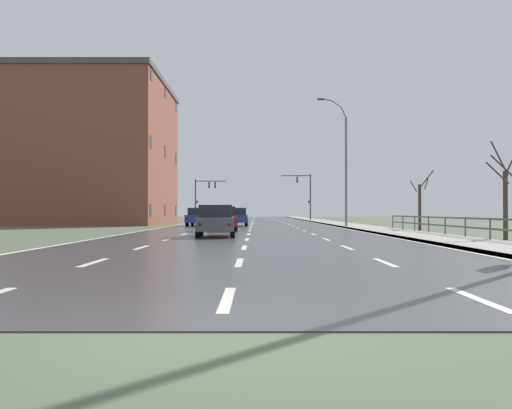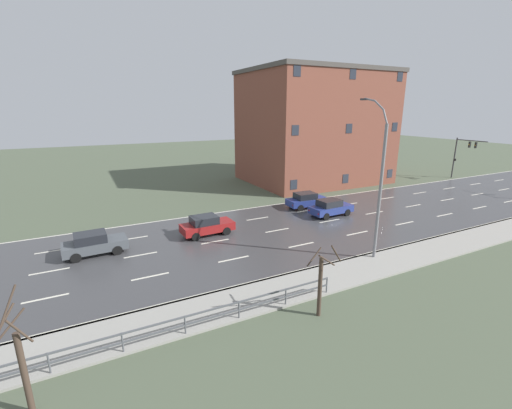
% 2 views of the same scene
% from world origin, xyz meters
% --- Properties ---
extents(ground_plane, '(160.00, 160.00, 0.12)m').
position_xyz_m(ground_plane, '(0.00, 48.00, -0.06)').
color(ground_plane, '#4C5642').
extents(road_asphalt_strip, '(14.00, 120.00, 0.03)m').
position_xyz_m(road_asphalt_strip, '(0.00, 59.99, 0.01)').
color(road_asphalt_strip, '#3D3D3F').
rests_on(road_asphalt_strip, ground).
extents(sidewalk_right, '(3.00, 120.00, 0.12)m').
position_xyz_m(sidewalk_right, '(8.43, 60.00, 0.06)').
color(sidewalk_right, gray).
rests_on(sidewalk_right, ground).
extents(guardrail, '(0.07, 28.48, 1.00)m').
position_xyz_m(guardrail, '(9.85, 17.49, 0.71)').
color(guardrail, '#515459').
rests_on(guardrail, ground).
extents(street_lamp_midground, '(2.40, 0.24, 10.34)m').
position_xyz_m(street_lamp_midground, '(7.45, 37.42, 5.07)').
color(street_lamp_midground, slate).
rests_on(street_lamp_midground, ground).
extents(traffic_signal_right, '(4.13, 0.36, 6.46)m').
position_xyz_m(traffic_signal_right, '(7.24, 68.63, 4.14)').
color(traffic_signal_right, '#38383A').
rests_on(traffic_signal_right, ground).
extents(traffic_signal_left, '(4.26, 0.36, 5.69)m').
position_xyz_m(traffic_signal_left, '(-6.86, 68.28, 3.88)').
color(traffic_signal_left, '#38383A').
rests_on(traffic_signal_left, ground).
extents(car_near_left, '(2.02, 4.20, 1.57)m').
position_xyz_m(car_near_left, '(-4.45, 40.44, 0.80)').
color(car_near_left, navy).
rests_on(car_near_left, ground).
extents(car_distant, '(1.97, 4.17, 1.57)m').
position_xyz_m(car_distant, '(-1.25, 40.87, 0.80)').
color(car_distant, navy).
rests_on(car_distant, ground).
extents(car_near_right, '(1.97, 4.17, 1.57)m').
position_xyz_m(car_near_right, '(-1.70, 28.95, 0.80)').
color(car_near_right, maroon).
rests_on(car_near_right, ground).
extents(car_mid_centre, '(1.97, 4.17, 1.57)m').
position_xyz_m(car_mid_centre, '(-1.55, 20.86, 0.80)').
color(car_mid_centre, '#474C51').
rests_on(car_mid_centre, ground).
extents(brick_building, '(13.91, 17.74, 14.48)m').
position_xyz_m(brick_building, '(-15.67, 49.22, 7.25)').
color(brick_building, brown).
rests_on(brick_building, ground).
extents(bare_tree_near, '(1.22, 1.29, 4.41)m').
position_xyz_m(bare_tree_near, '(11.41, 18.29, 1.86)').
color(bare_tree_near, '#423328').
rests_on(bare_tree_near, ground).
extents(bare_tree_mid, '(1.45, 1.53, 4.01)m').
position_xyz_m(bare_tree_mid, '(11.28, 30.14, 1.75)').
color(bare_tree_mid, '#423328').
rests_on(bare_tree_mid, ground).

